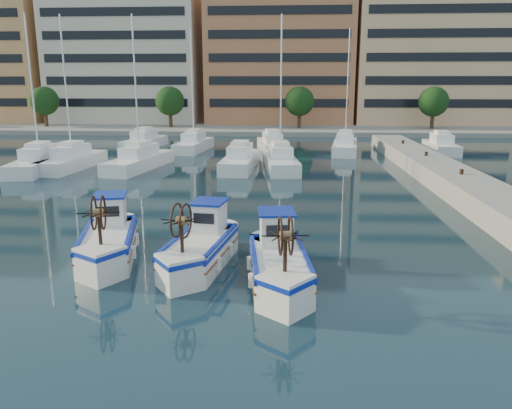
# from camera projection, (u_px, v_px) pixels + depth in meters

# --- Properties ---
(ground) EXTENTS (300.00, 300.00, 0.00)m
(ground) POSITION_uv_depth(u_px,v_px,m) (213.00, 273.00, 17.54)
(ground) COLOR #193242
(ground) RESTS_ON ground
(quay) EXTENTS (3.00, 60.00, 1.20)m
(quay) POSITION_uv_depth(u_px,v_px,m) (501.00, 208.00, 24.34)
(quay) COLOR gray
(quay) RESTS_ON ground
(waterfront) EXTENTS (180.00, 40.00, 25.60)m
(waterfront) POSITION_uv_depth(u_px,v_px,m) (333.00, 54.00, 77.44)
(waterfront) COLOR gray
(waterfront) RESTS_ON ground
(yacht_marina) EXTENTS (37.05, 22.87, 11.50)m
(yacht_marina) POSITION_uv_depth(u_px,v_px,m) (219.00, 153.00, 44.00)
(yacht_marina) COLOR white
(yacht_marina) RESTS_ON ground
(fishing_boat_a) EXTENTS (2.80, 4.73, 2.86)m
(fishing_boat_a) POSITION_uv_depth(u_px,v_px,m) (109.00, 238.00, 18.95)
(fishing_boat_a) COLOR white
(fishing_boat_a) RESTS_ON ground
(fishing_boat_b) EXTENTS (2.42, 4.56, 2.77)m
(fishing_boat_b) POSITION_uv_depth(u_px,v_px,m) (201.00, 245.00, 18.17)
(fishing_boat_b) COLOR white
(fishing_boat_b) RESTS_ON ground
(fishing_boat_c) EXTENTS (2.30, 4.60, 2.81)m
(fishing_boat_c) POSITION_uv_depth(u_px,v_px,m) (279.00, 261.00, 16.54)
(fishing_boat_c) COLOR white
(fishing_boat_c) RESTS_ON ground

